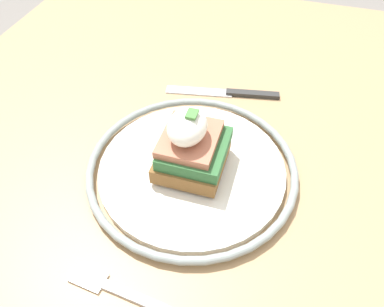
% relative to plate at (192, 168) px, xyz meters
% --- Properties ---
extents(dining_table, '(1.13, 0.91, 0.76)m').
position_rel_plate_xyz_m(dining_table, '(-0.04, -0.01, -0.11)').
color(dining_table, tan).
rests_on(dining_table, ground_plane).
extents(plate, '(0.27, 0.27, 0.02)m').
position_rel_plate_xyz_m(plate, '(0.00, 0.00, 0.00)').
color(plate, silver).
rests_on(plate, dining_table).
extents(sandwich, '(0.09, 0.08, 0.09)m').
position_rel_plate_xyz_m(sandwich, '(0.00, 0.00, 0.04)').
color(sandwich, brown).
rests_on(sandwich, plate).
extents(fork, '(0.03, 0.16, 0.00)m').
position_rel_plate_xyz_m(fork, '(-0.17, 0.01, -0.01)').
color(fork, silver).
rests_on(fork, dining_table).
extents(knife, '(0.05, 0.18, 0.01)m').
position_rel_plate_xyz_m(knife, '(0.17, -0.01, -0.01)').
color(knife, '#2D2D2D').
rests_on(knife, dining_table).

